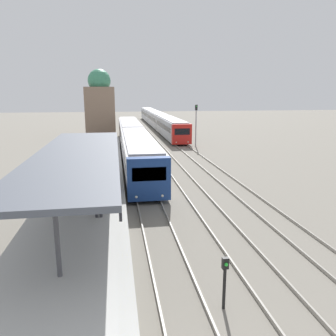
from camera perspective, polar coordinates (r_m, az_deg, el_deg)
name	(u,v)px	position (r m, az deg, el deg)	size (l,w,h in m)	color
platform_canopy	(78,155)	(16.83, -15.33, 2.24)	(4.00, 16.63, 2.83)	#4C515B
person_on_platform	(98,198)	(15.55, -12.10, -5.12)	(0.40, 0.22, 1.66)	#2D2D33
train_near	(133,139)	(36.23, -6.09, 4.97)	(2.64, 34.27, 3.00)	navy
train_far	(157,119)	(65.61, -1.85, 8.52)	(2.54, 49.06, 2.94)	red
signal_post_near	(225,277)	(10.73, 9.85, -18.25)	(0.20, 0.21, 1.74)	black
signal_mast_far	(196,120)	(41.86, 4.91, 8.26)	(0.28, 0.29, 5.23)	gray
distant_domed_building	(100,104)	(55.18, -11.72, 10.79)	(4.69, 4.69, 10.40)	#89705B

